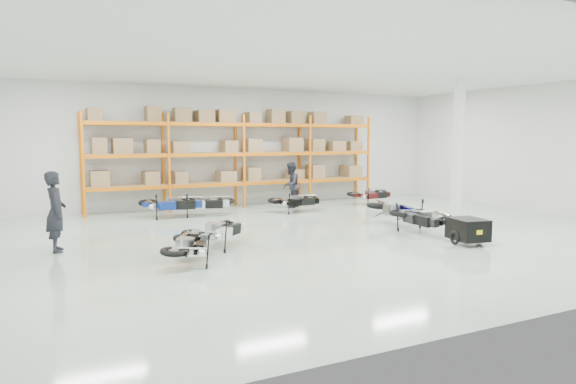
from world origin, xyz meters
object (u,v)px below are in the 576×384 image
moto_blue_centre (396,206)px  person_left (56,212)px  moto_touring_right (424,213)px  moto_back_b (203,199)px  person_back (291,185)px  moto_back_a (173,200)px  trailer (468,229)px  moto_back_d (371,192)px  moto_black_far_left (189,241)px  moto_back_c (296,198)px  moto_silver_left (217,226)px

moto_blue_centre → person_left: (-9.21, 0.63, 0.33)m
moto_touring_right → person_left: size_ratio=1.00×
moto_back_b → person_back: (3.55, 0.51, 0.30)m
moto_back_a → trailer: bearing=-131.5°
moto_back_d → moto_back_a: bearing=87.6°
moto_blue_centre → moto_black_far_left: 7.03m
moto_back_a → moto_back_d: moto_back_a is taller
person_left → moto_back_c: bearing=-66.5°
moto_blue_centre → moto_back_a: (-5.56, 4.55, -0.01)m
moto_touring_right → moto_back_a: (-5.44, 5.90, 0.02)m
person_back → trailer: bearing=53.4°
moto_black_far_left → moto_touring_right: size_ratio=0.86×
moto_black_far_left → moto_back_d: moto_back_d is taller
moto_silver_left → moto_back_a: bearing=-44.6°
moto_back_c → person_back: 1.22m
moto_blue_centre → moto_back_b: (-4.57, 4.49, -0.04)m
moto_back_a → moto_silver_left: bearing=-169.6°
moto_touring_right → moto_back_c: (-1.25, 5.23, -0.06)m
person_back → moto_back_c: bearing=29.5°
moto_touring_right → moto_black_far_left: bearing=-168.6°
moto_black_far_left → moto_silver_left: bearing=-104.9°
moto_silver_left → person_back: size_ratio=1.01×
moto_black_far_left → trailer: moto_black_far_left is taller
moto_back_c → moto_black_far_left: bearing=139.2°
moto_silver_left → moto_black_far_left: size_ratio=1.08×
moto_blue_centre → moto_silver_left: (-5.75, -0.57, -0.07)m
trailer → person_left: person_left is taller
moto_silver_left → moto_black_far_left: 1.63m
trailer → moto_back_c: size_ratio=0.93×
moto_touring_right → person_back: bearing=105.2°
moto_silver_left → moto_back_d: moto_silver_left is taller
moto_back_a → moto_back_c: bearing=-86.5°
moto_touring_right → person_back: size_ratio=1.08×
moto_back_a → moto_back_c: 4.24m
moto_blue_centre → moto_touring_right: (-0.11, -1.35, -0.03)m
moto_back_c → moto_silver_left: bearing=138.1°
trailer → moto_back_b: bearing=131.3°
moto_touring_right → moto_back_c: 5.38m
moto_back_a → moto_back_c: size_ratio=1.15×
moto_blue_centre → moto_back_d: (2.27, 4.48, -0.10)m
trailer → moto_back_b: (-4.45, 7.44, 0.19)m
moto_back_c → person_left: 8.50m
moto_blue_centre → moto_black_far_left: bearing=27.6°
moto_back_c → person_left: bearing=115.2°
moto_back_c → person_left: person_left is taller
moto_touring_right → trailer: size_ratio=1.19×
moto_silver_left → moto_back_b: moto_back_b is taller
moto_back_d → moto_blue_centre: bearing=151.2°
moto_silver_left → moto_back_b: size_ratio=0.95×
moto_black_far_left → person_back: person_back is taller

